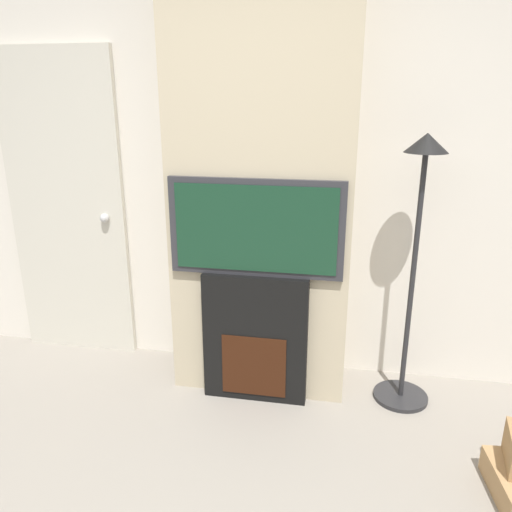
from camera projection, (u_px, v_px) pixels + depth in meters
The scene contains 6 objects.
wall_back at pixel (269, 163), 3.05m from camera, with size 6.00×0.06×2.70m.
chimney_breast at pixel (263, 169), 2.83m from camera, with size 1.04×0.41×2.70m.
fireplace at pixel (256, 337), 2.94m from camera, with size 0.61×0.15×0.79m.
television at pixel (256, 228), 2.73m from camera, with size 0.97×0.07×0.55m.
floor_lamp at pixel (416, 244), 2.72m from camera, with size 0.32×0.32×1.57m.
entry_door at pixel (67, 209), 3.34m from camera, with size 0.82×0.09×2.04m.
Camera 1 is at (0.48, -1.01, 1.77)m, focal length 35.00 mm.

